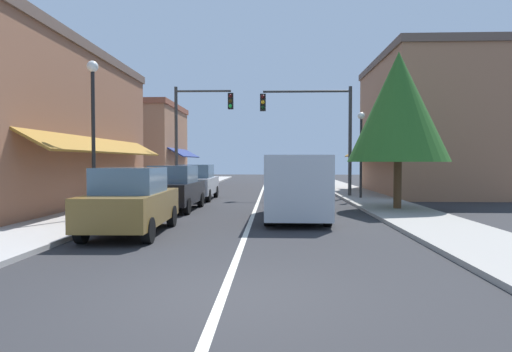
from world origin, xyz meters
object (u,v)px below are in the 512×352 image
traffic_signal_left_corner (194,124)px  street_lamp_left_near (93,115)px  parked_car_second_left (174,188)px  street_lamp_right_mid (361,140)px  van_in_lane (296,185)px  traffic_signal_mast_arm (319,122)px  tree_right_near (398,107)px  parked_car_nearest_left (131,201)px  parked_car_third_left (197,182)px

traffic_signal_left_corner → street_lamp_left_near: size_ratio=1.19×
parked_car_second_left → traffic_signal_left_corner: (-0.59, 7.66, 3.17)m
street_lamp_right_mid → van_in_lane: bearing=-116.1°
traffic_signal_mast_arm → street_lamp_right_mid: size_ratio=1.35×
street_lamp_left_near → tree_right_near: size_ratio=0.84×
traffic_signal_mast_arm → street_lamp_left_near: (-8.22, -9.56, -0.57)m
parked_car_second_left → tree_right_near: size_ratio=0.67×
parked_car_nearest_left → tree_right_near: (8.58, 5.71, 3.15)m
parked_car_nearest_left → parked_car_third_left: size_ratio=1.01×
traffic_signal_mast_arm → street_lamp_left_near: size_ratio=1.15×
parked_car_third_left → street_lamp_left_near: bearing=-103.1°
parked_car_third_left → traffic_signal_left_corner: size_ratio=0.67×
van_in_lane → street_lamp_right_mid: bearing=64.6°
van_in_lane → traffic_signal_mast_arm: traffic_signal_mast_arm is taller
parked_car_third_left → traffic_signal_mast_arm: bearing=13.5°
parked_car_second_left → traffic_signal_mast_arm: 9.53m
traffic_signal_left_corner → traffic_signal_mast_arm: bearing=-10.4°
traffic_signal_mast_arm → tree_right_near: size_ratio=0.96×
street_lamp_left_near → tree_right_near: (10.60, 3.27, 0.59)m
street_lamp_left_near → van_in_lane: bearing=6.8°
traffic_signal_left_corner → street_lamp_right_mid: 9.30m
traffic_signal_mast_arm → tree_right_near: 6.72m
parked_car_nearest_left → traffic_signal_mast_arm: traffic_signal_mast_arm is taller
traffic_signal_left_corner → tree_right_near: 11.98m
street_lamp_right_mid → traffic_signal_mast_arm: bearing=143.9°
parked_car_third_left → traffic_signal_mast_arm: traffic_signal_mast_arm is taller
parked_car_third_left → van_in_lane: (4.62, -7.28, 0.27)m
parked_car_third_left → street_lamp_right_mid: street_lamp_right_mid is taller
parked_car_second_left → street_lamp_left_near: 4.48m
van_in_lane → tree_right_near: bearing=32.2°
parked_car_nearest_left → street_lamp_right_mid: size_ratio=0.95×
parked_car_nearest_left → traffic_signal_left_corner: (-0.72, 13.26, 3.17)m
parked_car_nearest_left → van_in_lane: bearing=33.8°
street_lamp_left_near → parked_car_second_left: bearing=59.1°
traffic_signal_left_corner → tree_right_near: traffic_signal_left_corner is taller
van_in_lane → traffic_signal_left_corner: bearing=118.2°
tree_right_near → traffic_signal_left_corner: bearing=140.9°
parked_car_second_left → traffic_signal_left_corner: bearing=95.4°
parked_car_nearest_left → parked_car_second_left: 5.60m
traffic_signal_mast_arm → traffic_signal_left_corner: bearing=169.6°
traffic_signal_mast_arm → street_lamp_left_near: 12.62m
parked_car_third_left → traffic_signal_mast_arm: size_ratio=0.70×
tree_right_near → parked_car_second_left: bearing=-179.3°
street_lamp_left_near → tree_right_near: bearing=17.1°
van_in_lane → parked_car_second_left: bearing=153.6°
parked_car_nearest_left → street_lamp_left_near: size_ratio=0.81×
street_lamp_left_near → parked_car_third_left: bearing=76.7°
parked_car_second_left → parked_car_third_left: 4.91m
parked_car_nearest_left → tree_right_near: 10.77m
traffic_signal_mast_arm → traffic_signal_left_corner: size_ratio=0.96×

